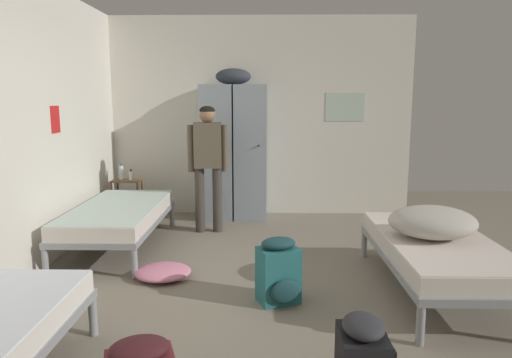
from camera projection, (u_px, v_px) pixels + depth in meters
ground_plane at (255, 292)px, 4.14m from camera, size 9.38×9.38×0.00m
room_backdrop at (145, 123)px, 5.17m from camera, size 4.33×5.92×2.81m
locker_bank at (234, 149)px, 6.60m from camera, size 0.90×0.55×2.07m
shelf_unit at (128, 196)px, 6.54m from camera, size 0.38×0.30×0.57m
bed_right at (436, 250)px, 4.08m from camera, size 0.90×1.90×0.49m
bed_left_rear at (118, 215)px, 5.31m from camera, size 0.90×1.90×0.49m
bedding_heap at (432, 222)px, 4.06m from camera, size 0.74×0.64×0.27m
person_traveler at (208, 157)px, 5.88m from camera, size 0.50×0.23×1.58m
water_bottle at (121, 172)px, 6.51m from camera, size 0.06×0.06×0.22m
lotion_bottle at (131, 175)px, 6.46m from camera, size 0.06×0.06×0.15m
backpack_teal at (279, 272)px, 3.89m from camera, size 0.38×0.40×0.55m
clothes_pile_pink at (163, 272)px, 4.46m from camera, size 0.53×0.49×0.11m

